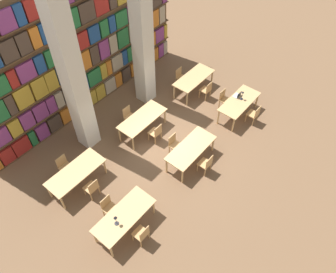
% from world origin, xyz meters
% --- Properties ---
extents(ground_plane, '(40.00, 40.00, 0.00)m').
position_xyz_m(ground_plane, '(0.00, 0.00, 0.00)').
color(ground_plane, brown).
extents(bookshelf_bank, '(9.97, 0.35, 5.50)m').
position_xyz_m(bookshelf_bank, '(0.00, 4.09, 2.67)').
color(bookshelf_bank, brown).
rests_on(bookshelf_bank, ground_plane).
extents(pillar_left, '(0.63, 0.63, 6.00)m').
position_xyz_m(pillar_left, '(-1.68, 2.53, 3.00)').
color(pillar_left, beige).
rests_on(pillar_left, ground_plane).
extents(pillar_center, '(0.63, 0.63, 6.00)m').
position_xyz_m(pillar_center, '(1.68, 2.53, 3.00)').
color(pillar_center, beige).
rests_on(pillar_center, ground_plane).
extents(reading_table_0, '(2.06, 0.88, 0.78)m').
position_xyz_m(reading_table_0, '(-3.40, -1.17, 0.69)').
color(reading_table_0, tan).
rests_on(reading_table_0, ground_plane).
extents(chair_0, '(0.42, 0.40, 0.87)m').
position_xyz_m(chair_0, '(-3.40, -1.89, 0.47)').
color(chair_0, tan).
rests_on(chair_0, ground_plane).
extents(chair_1, '(0.42, 0.40, 0.87)m').
position_xyz_m(chair_1, '(-3.40, -0.44, 0.47)').
color(chair_1, tan).
rests_on(chair_1, ground_plane).
extents(desk_lamp_0, '(0.14, 0.14, 0.42)m').
position_xyz_m(desk_lamp_0, '(-3.73, -1.19, 1.06)').
color(desk_lamp_0, '#232328').
rests_on(desk_lamp_0, reading_table_0).
extents(reading_table_1, '(2.06, 0.88, 0.78)m').
position_xyz_m(reading_table_1, '(0.06, -1.14, 0.69)').
color(reading_table_1, tan).
rests_on(reading_table_1, ground_plane).
extents(chair_2, '(0.42, 0.40, 0.87)m').
position_xyz_m(chair_2, '(0.02, -1.87, 0.47)').
color(chair_2, tan).
rests_on(chair_2, ground_plane).
extents(chair_3, '(0.42, 0.40, 0.87)m').
position_xyz_m(chair_3, '(0.02, -0.42, 0.47)').
color(chair_3, tan).
rests_on(chair_3, ground_plane).
extents(reading_table_2, '(2.06, 0.88, 0.78)m').
position_xyz_m(reading_table_2, '(3.32, -1.21, 0.69)').
color(reading_table_2, tan).
rests_on(reading_table_2, ground_plane).
extents(chair_4, '(0.42, 0.40, 0.87)m').
position_xyz_m(chair_4, '(3.35, -1.93, 0.47)').
color(chair_4, tan).
rests_on(chair_4, ground_plane).
extents(chair_5, '(0.42, 0.40, 0.87)m').
position_xyz_m(chair_5, '(3.35, -0.48, 0.47)').
color(chair_5, tan).
rests_on(chair_5, ground_plane).
extents(desk_lamp_1, '(0.14, 0.14, 0.41)m').
position_xyz_m(desk_lamp_1, '(3.47, -1.19, 1.05)').
color(desk_lamp_1, '#232328').
rests_on(desk_lamp_1, reading_table_2).
extents(laptop, '(0.32, 0.22, 0.21)m').
position_xyz_m(laptop, '(3.53, -0.96, 0.82)').
color(laptop, silver).
rests_on(laptop, reading_table_2).
extents(reading_table_3, '(2.06, 0.88, 0.78)m').
position_xyz_m(reading_table_3, '(-3.28, 1.25, 0.69)').
color(reading_table_3, tan).
rests_on(reading_table_3, ground_plane).
extents(chair_6, '(0.42, 0.40, 0.87)m').
position_xyz_m(chair_6, '(-3.26, 0.53, 0.47)').
color(chair_6, tan).
rests_on(chair_6, ground_plane).
extents(chair_7, '(0.42, 0.40, 0.87)m').
position_xyz_m(chair_7, '(-3.26, 1.98, 0.47)').
color(chair_7, tan).
rests_on(chair_7, ground_plane).
extents(reading_table_4, '(2.06, 0.88, 0.78)m').
position_xyz_m(reading_table_4, '(0.06, 1.23, 0.69)').
color(reading_table_4, tan).
rests_on(reading_table_4, ground_plane).
extents(chair_8, '(0.42, 0.40, 0.87)m').
position_xyz_m(chair_8, '(0.02, 0.51, 0.47)').
color(chair_8, tan).
rests_on(chair_8, ground_plane).
extents(chair_9, '(0.42, 0.40, 0.87)m').
position_xyz_m(chair_9, '(0.02, 1.96, 0.47)').
color(chair_9, tan).
rests_on(chair_9, ground_plane).
extents(reading_table_5, '(2.06, 0.88, 0.78)m').
position_xyz_m(reading_table_5, '(3.38, 1.17, 0.69)').
color(reading_table_5, tan).
rests_on(reading_table_5, ground_plane).
extents(chair_10, '(0.42, 0.40, 0.87)m').
position_xyz_m(chair_10, '(3.36, 0.45, 0.47)').
color(chair_10, tan).
rests_on(chair_10, ground_plane).
extents(chair_11, '(0.42, 0.40, 0.87)m').
position_xyz_m(chair_11, '(3.36, 1.90, 0.47)').
color(chair_11, tan).
rests_on(chair_11, ground_plane).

